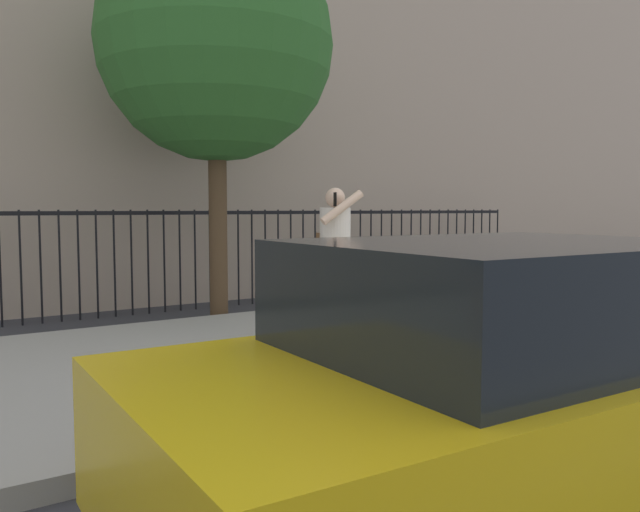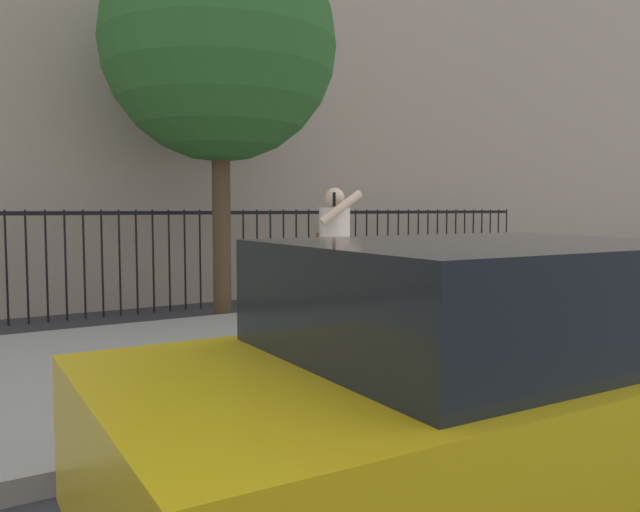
# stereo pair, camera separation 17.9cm
# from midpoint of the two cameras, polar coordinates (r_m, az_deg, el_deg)

# --- Properties ---
(ground_plane) EXTENTS (60.00, 60.00, 0.00)m
(ground_plane) POSITION_cam_midpoint_polar(r_m,az_deg,el_deg) (6.38, 21.35, -10.64)
(ground_plane) COLOR #333338
(sidewalk) EXTENTS (28.00, 4.40, 0.15)m
(sidewalk) POSITION_cam_midpoint_polar(r_m,az_deg,el_deg) (7.83, 8.20, -7.08)
(sidewalk) COLOR #9E9B93
(sidewalk) RESTS_ON ground
(iron_fence) EXTENTS (12.03, 0.04, 1.60)m
(iron_fence) POSITION_cam_midpoint_polar(r_m,az_deg,el_deg) (10.78, -4.62, 1.12)
(iron_fence) COLOR black
(iron_fence) RESTS_ON ground
(taxi_yellow) EXTENTS (4.26, 1.97, 1.45)m
(taxi_yellow) POSITION_cam_midpoint_polar(r_m,az_deg,el_deg) (3.48, 17.89, -11.05)
(taxi_yellow) COLOR yellow
(taxi_yellow) RESTS_ON ground
(pedestrian_on_phone) EXTENTS (0.50, 0.70, 1.69)m
(pedestrian_on_phone) POSITION_cam_midpoint_polar(r_m,az_deg,el_deg) (7.00, 1.98, 0.37)
(pedestrian_on_phone) COLOR beige
(pedestrian_on_phone) RESTS_ON sidewalk
(street_bench) EXTENTS (1.60, 0.45, 0.95)m
(street_bench) POSITION_cam_midpoint_polar(r_m,az_deg,el_deg) (11.56, 19.65, -0.74)
(street_bench) COLOR brown
(street_bench) RESTS_ON sidewalk
(street_tree_near) EXTENTS (3.27, 3.27, 5.54)m
(street_tree_near) POSITION_cam_midpoint_polar(r_m,az_deg,el_deg) (9.36, -8.49, 18.34)
(street_tree_near) COLOR #4C3823
(street_tree_near) RESTS_ON ground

